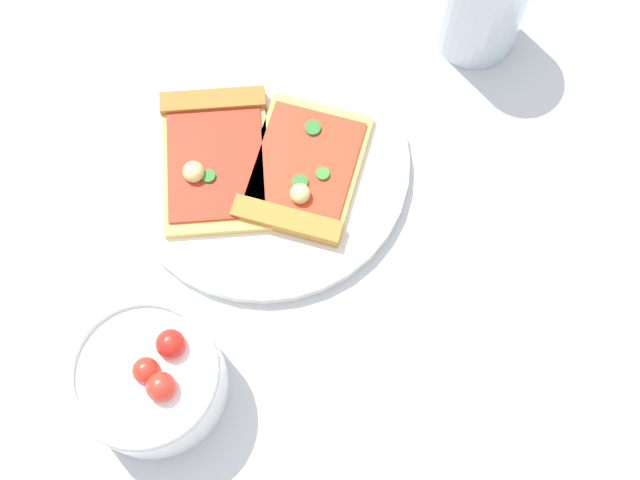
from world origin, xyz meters
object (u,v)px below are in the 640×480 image
Objects in this scene: plate at (265,163)px; pizza_slice_near at (301,178)px; salad_bowl at (149,378)px; soda_glass at (483,1)px; pizza_slice_far at (214,151)px; paper_napkin at (365,466)px.

pizza_slice_near is (0.00, -0.04, 0.01)m from plate.
salad_bowl reaches higher than pizza_slice_near.
pizza_slice_near is at bearing 166.99° from soda_glass.
pizza_slice_far is 1.45× the size of soda_glass.
plate is at bearing 50.92° from paper_napkin.
plate is 1.76× the size of pizza_slice_near.
soda_glass reaches higher than pizza_slice_near.
pizza_slice_far is at bearing 104.54° from pizza_slice_near.
pizza_slice_near is 1.37× the size of paper_napkin.
salad_bowl is 1.11× the size of paper_napkin.
salad_bowl is (-0.22, 0.00, 0.02)m from pizza_slice_near.
plate is 1.57× the size of pizza_slice_far.
soda_glass is at bearing -28.16° from pizza_slice_far.
pizza_slice_near is 0.08m from pizza_slice_far.
pizza_slice_far is 0.21m from salad_bowl.
salad_bowl is (-0.22, -0.04, 0.03)m from plate.
salad_bowl is at bearing 179.66° from pizza_slice_near.
plate reaches higher than paper_napkin.
paper_napkin is at bearing -162.46° from soda_glass.
plate is at bearing 91.33° from pizza_slice_near.
paper_napkin is at bearing -134.73° from pizza_slice_near.
pizza_slice_near is at bearing -0.34° from salad_bowl.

